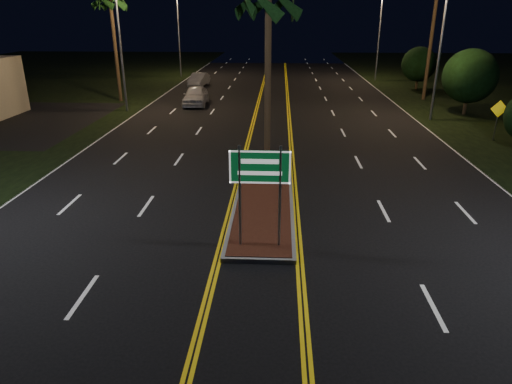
# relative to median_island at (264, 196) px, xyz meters

# --- Properties ---
(ground) EXTENTS (120.00, 120.00, 0.00)m
(ground) POSITION_rel_median_island_xyz_m (0.00, -7.00, -0.08)
(ground) COLOR black
(ground) RESTS_ON ground
(median_island) EXTENTS (2.25, 10.25, 0.17)m
(median_island) POSITION_rel_median_island_xyz_m (0.00, 0.00, 0.00)
(median_island) COLOR gray
(median_island) RESTS_ON ground
(highway_sign) EXTENTS (1.80, 0.08, 3.20)m
(highway_sign) POSITION_rel_median_island_xyz_m (0.00, -4.20, 2.32)
(highway_sign) COLOR gray
(highway_sign) RESTS_ON ground
(streetlight_left_mid) EXTENTS (1.91, 0.44, 9.00)m
(streetlight_left_mid) POSITION_rel_median_island_xyz_m (-10.61, 17.00, 5.57)
(streetlight_left_mid) COLOR gray
(streetlight_left_mid) RESTS_ON ground
(streetlight_left_far) EXTENTS (1.91, 0.44, 9.00)m
(streetlight_left_far) POSITION_rel_median_island_xyz_m (-10.61, 37.00, 5.57)
(streetlight_left_far) COLOR gray
(streetlight_left_far) RESTS_ON ground
(streetlight_right_mid) EXTENTS (1.91, 0.44, 9.00)m
(streetlight_right_mid) POSITION_rel_median_island_xyz_m (10.61, 15.00, 5.57)
(streetlight_right_mid) COLOR gray
(streetlight_right_mid) RESTS_ON ground
(streetlight_right_far) EXTENTS (1.91, 0.44, 9.00)m
(streetlight_right_far) POSITION_rel_median_island_xyz_m (10.61, 35.00, 5.57)
(streetlight_right_far) COLOR gray
(streetlight_right_far) RESTS_ON ground
(palm_median) EXTENTS (2.40, 2.40, 8.30)m
(palm_median) POSITION_rel_median_island_xyz_m (0.00, 3.50, 7.19)
(palm_median) COLOR #382819
(palm_median) RESTS_ON ground
(palm_left_far) EXTENTS (2.40, 2.40, 8.80)m
(palm_left_far) POSITION_rel_median_island_xyz_m (-12.80, 21.00, 7.66)
(palm_left_far) COLOR #382819
(palm_left_far) RESTS_ON ground
(shrub_mid) EXTENTS (3.78, 3.78, 4.62)m
(shrub_mid) POSITION_rel_median_island_xyz_m (14.00, 17.00, 2.64)
(shrub_mid) COLOR #382819
(shrub_mid) RESTS_ON ground
(shrub_far) EXTENTS (3.24, 3.24, 3.96)m
(shrub_far) POSITION_rel_median_island_xyz_m (13.80, 29.00, 2.25)
(shrub_far) COLOR #382819
(shrub_far) RESTS_ON ground
(car_near) EXTENTS (2.50, 5.34, 1.74)m
(car_near) POSITION_rel_median_island_xyz_m (-6.19, 19.61, 0.79)
(car_near) COLOR #B8B8BE
(car_near) RESTS_ON ground
(car_far) EXTENTS (2.36, 4.65, 1.50)m
(car_far) POSITION_rel_median_island_xyz_m (-7.65, 29.68, 0.66)
(car_far) COLOR #A9ABB3
(car_far) RESTS_ON ground
(warning_sign) EXTENTS (0.97, 0.08, 2.31)m
(warning_sign) POSITION_rel_median_island_xyz_m (13.00, 9.65, 1.40)
(warning_sign) COLOR gray
(warning_sign) RESTS_ON ground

